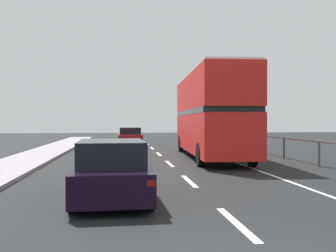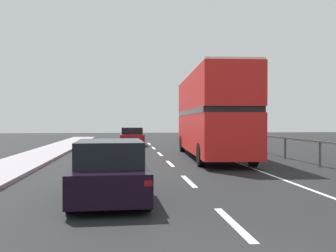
# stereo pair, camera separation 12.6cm
# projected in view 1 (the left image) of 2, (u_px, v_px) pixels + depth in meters

# --- Properties ---
(lane_paint_markings) EXTENTS (3.25, 46.00, 0.01)m
(lane_paint_markings) POSITION_uv_depth(u_px,v_px,m) (240.00, 176.00, 13.33)
(lane_paint_markings) COLOR silver
(lane_paint_markings) RESTS_ON ground
(double_decker_bus_red) EXTENTS (2.95, 11.16, 4.35)m
(double_decker_bus_red) POSITION_uv_depth(u_px,v_px,m) (210.00, 113.00, 20.24)
(double_decker_bus_red) COLOR red
(double_decker_bus_red) RESTS_ON ground
(hatchback_car_near) EXTENTS (1.87, 4.21, 1.43)m
(hatchback_car_near) POSITION_uv_depth(u_px,v_px,m) (111.00, 171.00, 9.45)
(hatchback_car_near) COLOR black
(hatchback_car_near) RESTS_ON ground
(sedan_car_ahead) EXTENTS (1.88, 4.40, 1.41)m
(sedan_car_ahead) POSITION_uv_depth(u_px,v_px,m) (130.00, 137.00, 30.48)
(sedan_car_ahead) COLOR maroon
(sedan_car_ahead) RESTS_ON ground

